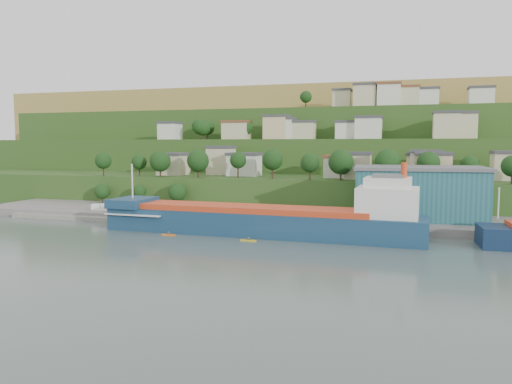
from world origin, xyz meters
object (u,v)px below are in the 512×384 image
at_px(warehouse, 419,192).
at_px(caravan, 102,209).
at_px(kayak_orange, 169,234).
at_px(cargo_ship_near, 269,222).

distance_m(warehouse, caravan, 84.06).
xyz_separation_m(warehouse, caravan, (-83.24, -10.12, -5.94)).
xyz_separation_m(warehouse, kayak_orange, (-53.45, -29.14, -8.19)).
bearing_deg(warehouse, cargo_ship_near, -148.43).
xyz_separation_m(caravan, kayak_orange, (29.79, -19.01, -2.25)).
relative_size(caravan, kayak_orange, 1.64).
bearing_deg(caravan, warehouse, -5.46).
xyz_separation_m(cargo_ship_near, kayak_orange, (-21.38, -6.81, -2.72)).
distance_m(warehouse, kayak_orange, 61.43).
height_order(caravan, kayak_orange, caravan).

